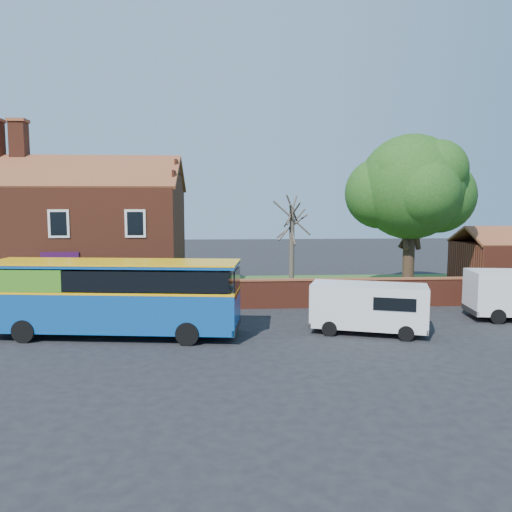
{
  "coord_description": "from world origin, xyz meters",
  "views": [
    {
      "loc": [
        1.66,
        -19.55,
        5.66
      ],
      "look_at": [
        3.3,
        5.0,
        3.07
      ],
      "focal_mm": 35.0,
      "sensor_mm": 36.0,
      "label": 1
    }
  ],
  "objects": [
    {
      "name": "bus",
      "position": [
        -3.31,
        1.8,
        1.83
      ],
      "size": [
        10.85,
        3.99,
        3.23
      ],
      "rotation": [
        0.0,
        0.0,
        -0.13
      ],
      "color": "#0D4898",
      "rests_on": "ground"
    },
    {
      "name": "ground",
      "position": [
        0.0,
        0.0,
        0.0
      ],
      "size": [
        120.0,
        120.0,
        0.0
      ],
      "primitive_type": "plane",
      "color": "black",
      "rests_on": "ground"
    },
    {
      "name": "boundary_wall",
      "position": [
        13.0,
        7.0,
        0.81
      ],
      "size": [
        22.0,
        0.38,
        1.6
      ],
      "color": "maroon",
      "rests_on": "ground"
    },
    {
      "name": "grass_strip",
      "position": [
        13.0,
        13.0,
        0.02
      ],
      "size": [
        26.0,
        12.0,
        0.04
      ],
      "primitive_type": "cube",
      "color": "#426B28",
      "rests_on": "ground"
    },
    {
      "name": "van_near",
      "position": [
        8.01,
        1.5,
        1.21
      ],
      "size": [
        5.3,
        3.43,
        2.16
      ],
      "rotation": [
        0.0,
        0.0,
        -0.32
      ],
      "color": "silver",
      "rests_on": "ground"
    },
    {
      "name": "large_tree",
      "position": [
        13.27,
        10.74,
        6.46
      ],
      "size": [
        8.09,
        6.4,
        9.87
      ],
      "color": "black",
      "rests_on": "ground"
    },
    {
      "name": "shop_building",
      "position": [
        -7.02,
        11.5,
        3.41
      ],
      "size": [
        12.3,
        8.13,
        10.5
      ],
      "color": "maroon",
      "rests_on": "ground"
    },
    {
      "name": "kerb",
      "position": [
        -7.0,
        4.0,
        0.07
      ],
      "size": [
        18.0,
        0.15,
        0.14
      ],
      "primitive_type": "cube",
      "color": "slate",
      "rests_on": "ground"
    },
    {
      "name": "bare_tree",
      "position": [
        5.82,
        10.21,
        3.01
      ],
      "size": [
        2.2,
        2.62,
        5.86
      ],
      "color": "#4C4238",
      "rests_on": "ground"
    },
    {
      "name": "pavement",
      "position": [
        -7.0,
        5.75,
        0.06
      ],
      "size": [
        18.0,
        3.5,
        0.12
      ],
      "primitive_type": "cube",
      "color": "gray",
      "rests_on": "ground"
    }
  ]
}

